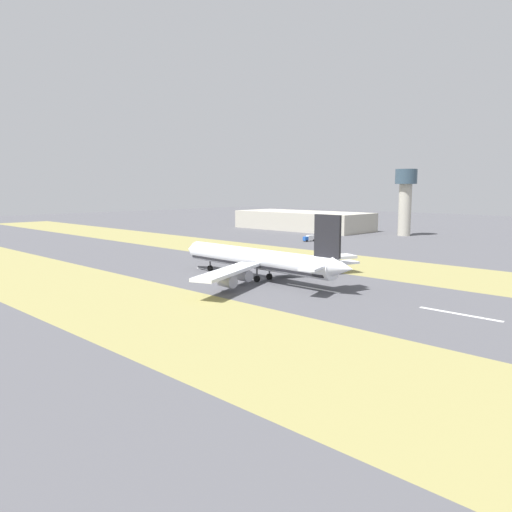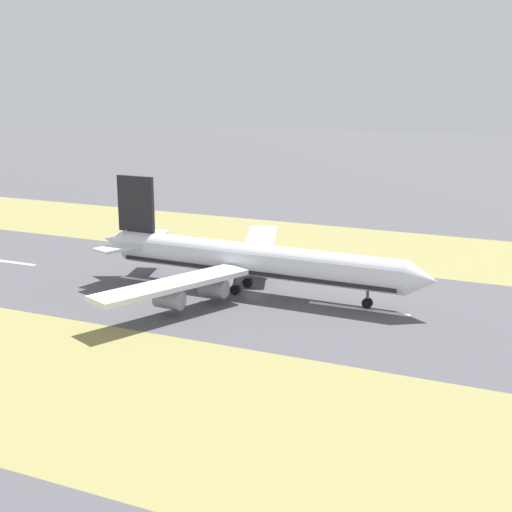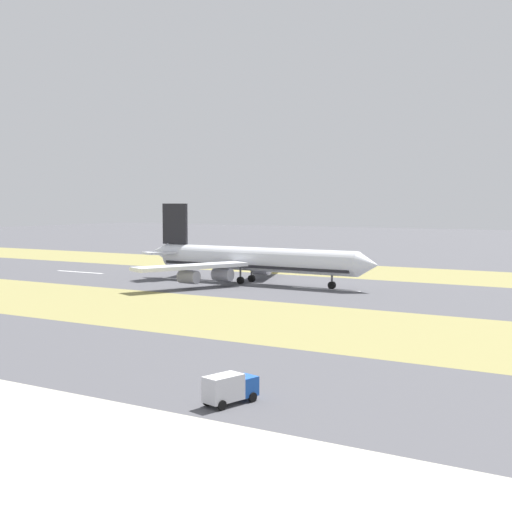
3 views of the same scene
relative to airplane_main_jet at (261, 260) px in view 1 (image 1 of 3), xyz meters
name	(u,v)px [view 1 (image 1 of 3)]	position (x,y,z in m)	size (l,w,h in m)	color
ground_plane	(258,279)	(1.39, 2.26, -6.02)	(800.00, 800.00, 0.00)	#4C4C51
grass_median_west	(126,303)	(-43.61, 2.26, -6.02)	(40.00, 600.00, 0.01)	olive
grass_median_east	(344,262)	(46.39, 2.26, -6.02)	(40.00, 600.00, 0.01)	olive
centreline_dash_near	(460,314)	(1.39, -58.10, -6.01)	(1.20, 18.00, 0.01)	silver
centreline_dash_mid	(312,288)	(1.39, -18.10, -6.01)	(1.20, 18.00, 0.01)	silver
centreline_dash_far	(215,271)	(1.39, 21.90, -6.01)	(1.20, 18.00, 0.01)	silver
airplane_main_jet	(261,260)	(0.00, 0.00, 0.00)	(64.13, 67.09, 20.20)	silver
terminal_building	(303,221)	(147.48, 103.42, -0.27)	(36.00, 88.85, 11.51)	#B2AD9E
control_tower	(405,195)	(154.95, 36.15, 16.86)	(12.00, 12.00, 37.10)	#B2AD9E
service_truck	(309,238)	(93.70, 55.75, -4.36)	(6.36, 3.76, 3.10)	#1E51B2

